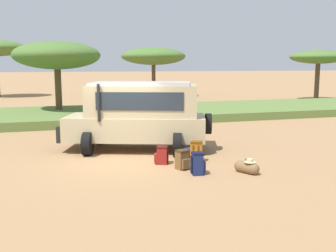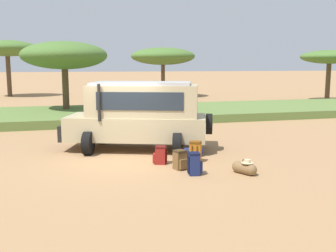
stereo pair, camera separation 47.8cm
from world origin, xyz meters
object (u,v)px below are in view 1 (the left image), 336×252
backpack_outermost (182,160)px  acacia_tree_centre_back (153,56)px  backpack_beside_front_wheel (162,155)px  duffel_bag_soft_canvas (192,152)px  acacia_tree_right_mid (318,57)px  backpack_cluster_center (198,164)px  backpack_near_rear_wheel (196,151)px  safari_vehicle (139,114)px  duffel_bag_low_black_case (247,167)px  acacia_tree_left_mid (57,56)px

backpack_outermost → acacia_tree_centre_back: (6.06, 25.69, 3.53)m
backpack_beside_front_wheel → backpack_outermost: size_ratio=0.97×
duffel_bag_soft_canvas → acacia_tree_right_mid: size_ratio=0.18×
backpack_cluster_center → backpack_near_rear_wheel: 1.51m
safari_vehicle → acacia_tree_centre_back: (6.67, 22.70, 2.51)m
safari_vehicle → acacia_tree_right_mid: (18.92, 14.74, 2.35)m
backpack_outermost → duffel_bag_low_black_case: (1.61, -0.93, -0.11)m
safari_vehicle → backpack_beside_front_wheel: 2.43m
acacia_tree_left_mid → backpack_near_rear_wheel: bearing=-73.0°
backpack_cluster_center → acacia_tree_left_mid: (-3.29, 13.88, 3.25)m
backpack_outermost → duffel_bag_low_black_case: bearing=-30.0°
duffel_bag_soft_canvas → acacia_tree_centre_back: 25.11m
backpack_beside_front_wheel → duffel_bag_low_black_case: bearing=-40.4°
safari_vehicle → backpack_cluster_center: safari_vehicle is taller
safari_vehicle → duffel_bag_soft_canvas: size_ratio=6.32×
backpack_beside_front_wheel → backpack_cluster_center: 1.58m
backpack_cluster_center → duffel_bag_low_black_case: (1.39, -0.27, -0.14)m
backpack_cluster_center → duffel_bag_low_black_case: 1.42m
safari_vehicle → duffel_bag_low_black_case: 4.64m
backpack_beside_front_wheel → backpack_cluster_center: backpack_cluster_center is taller
backpack_outermost → acacia_tree_left_mid: bearing=103.0°
safari_vehicle → acacia_tree_left_mid: 10.76m
backpack_beside_front_wheel → duffel_bag_low_black_case: size_ratio=0.75×
backpack_near_rear_wheel → duffel_bag_soft_canvas: bearing=81.7°
backpack_cluster_center → acacia_tree_centre_back: size_ratio=0.10×
acacia_tree_right_mid → safari_vehicle: bearing=-142.1°
safari_vehicle → backpack_near_rear_wheel: 2.78m
backpack_outermost → backpack_beside_front_wheel: bearing=117.1°
backpack_outermost → acacia_tree_left_mid: 13.96m
safari_vehicle → duffel_bag_low_black_case: (2.23, -3.92, -1.12)m
backpack_outermost → acacia_tree_left_mid: (-3.06, 13.22, 3.28)m
backpack_beside_front_wheel → acacia_tree_centre_back: size_ratio=0.09×
backpack_beside_front_wheel → duffel_bag_soft_canvas: size_ratio=0.65×
backpack_outermost → acacia_tree_right_mid: (18.31, 17.72, 3.36)m
backpack_cluster_center → duffel_bag_soft_canvas: backpack_cluster_center is taller
backpack_near_rear_wheel → backpack_outermost: bearing=-134.2°
acacia_tree_left_mid → acacia_tree_right_mid: size_ratio=1.13×
backpack_cluster_center → duffel_bag_soft_canvas: 2.15m
backpack_cluster_center → duffel_bag_low_black_case: backpack_cluster_center is taller
backpack_cluster_center → duffel_bag_soft_canvas: (0.61, 2.05, -0.14)m
acacia_tree_centre_back → backpack_outermost: bearing=-103.3°
acacia_tree_centre_back → duffel_bag_soft_canvas: bearing=-102.1°
acacia_tree_left_mid → acacia_tree_centre_back: acacia_tree_centre_back is taller
duffel_bag_low_black_case → duffel_bag_soft_canvas: bearing=108.6°
safari_vehicle → backpack_outermost: 3.21m
duffel_bag_soft_canvas → acacia_tree_centre_back: size_ratio=0.14×
backpack_cluster_center → acacia_tree_right_mid: (18.08, 18.38, 3.33)m
backpack_outermost → duffel_bag_low_black_case: backpack_outermost is taller
safari_vehicle → duffel_bag_low_black_case: size_ratio=7.31×
backpack_cluster_center → backpack_outermost: size_ratio=1.11×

